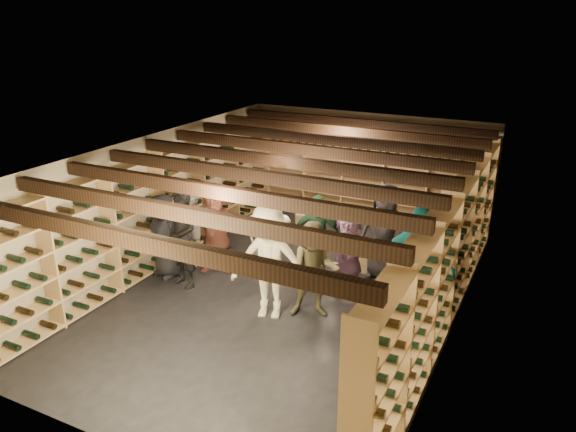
# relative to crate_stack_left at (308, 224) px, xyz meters

# --- Properties ---
(ground) EXTENTS (8.00, 8.00, 0.00)m
(ground) POSITION_rel_crate_stack_left_xyz_m (0.71, -2.44, -0.26)
(ground) COLOR black
(ground) RESTS_ON ground
(walls) EXTENTS (5.52, 8.02, 2.40)m
(walls) POSITION_rel_crate_stack_left_xyz_m (0.71, -2.44, 0.95)
(walls) COLOR tan
(walls) RESTS_ON ground
(ceiling) EXTENTS (5.50, 8.00, 0.01)m
(ceiling) POSITION_rel_crate_stack_left_xyz_m (0.71, -2.44, 2.15)
(ceiling) COLOR beige
(ceiling) RESTS_ON walls
(ceiling_joists) EXTENTS (5.40, 7.12, 0.18)m
(ceiling_joists) POSITION_rel_crate_stack_left_xyz_m (0.71, -2.44, 2.01)
(ceiling_joists) COLOR black
(ceiling_joists) RESTS_ON ground
(wine_rack_left) EXTENTS (0.32, 7.50, 2.15)m
(wine_rack_left) POSITION_rel_crate_stack_left_xyz_m (-1.86, -2.44, 0.82)
(wine_rack_left) COLOR tan
(wine_rack_left) RESTS_ON ground
(wine_rack_right) EXTENTS (0.32, 7.50, 2.15)m
(wine_rack_right) POSITION_rel_crate_stack_left_xyz_m (3.28, -2.44, 0.82)
(wine_rack_right) COLOR tan
(wine_rack_right) RESTS_ON ground
(wine_rack_back) EXTENTS (4.70, 0.30, 2.15)m
(wine_rack_back) POSITION_rel_crate_stack_left_xyz_m (0.71, 1.39, 0.82)
(wine_rack_back) COLOR tan
(wine_rack_back) RESTS_ON ground
(crate_stack_left) EXTENTS (0.58, 0.49, 0.51)m
(crate_stack_left) POSITION_rel_crate_stack_left_xyz_m (0.00, 0.00, 0.00)
(crate_stack_left) COLOR #A38856
(crate_stack_left) RESTS_ON ground
(crate_stack_right) EXTENTS (0.55, 0.42, 0.34)m
(crate_stack_right) POSITION_rel_crate_stack_left_xyz_m (1.58, -1.03, -0.09)
(crate_stack_right) COLOR #A38856
(crate_stack_right) RESTS_ON ground
(crate_loose) EXTENTS (0.59, 0.49, 0.17)m
(crate_loose) POSITION_rel_crate_stack_left_xyz_m (2.15, -0.53, -0.17)
(crate_loose) COLOR #A38856
(crate_loose) RESTS_ON ground
(person_0) EXTENTS (0.86, 0.71, 1.52)m
(person_0) POSITION_rel_crate_stack_left_xyz_m (-1.47, -2.81, 0.50)
(person_0) COLOR black
(person_0) RESTS_ON ground
(person_1) EXTENTS (0.73, 0.59, 1.73)m
(person_1) POSITION_rel_crate_stack_left_xyz_m (-0.95, -2.99, 0.61)
(person_1) COLOR black
(person_1) RESTS_ON ground
(person_2) EXTENTS (0.92, 0.83, 1.54)m
(person_2) POSITION_rel_crate_stack_left_xyz_m (1.45, -2.92, 0.51)
(person_2) COLOR brown
(person_2) RESTS_ON ground
(person_3) EXTENTS (1.30, 0.95, 1.81)m
(person_3) POSITION_rel_crate_stack_left_xyz_m (0.83, -3.25, 0.65)
(person_3) COLOR beige
(person_3) RESTS_ON ground
(person_4) EXTENTS (1.14, 0.52, 1.91)m
(person_4) POSITION_rel_crate_stack_left_xyz_m (2.89, -2.51, 0.70)
(person_4) COLOR #11666F
(person_4) RESTS_ON ground
(person_5) EXTENTS (1.59, 1.01, 1.63)m
(person_5) POSITION_rel_crate_stack_left_xyz_m (-0.78, -2.26, 0.56)
(person_5) COLOR brown
(person_5) RESTS_ON ground
(person_7) EXTENTS (0.63, 0.46, 1.59)m
(person_7) POSITION_rel_crate_stack_left_xyz_m (0.15, -2.13, 0.54)
(person_7) COLOR gray
(person_7) RESTS_ON ground
(person_8) EXTENTS (0.92, 0.76, 1.73)m
(person_8) POSITION_rel_crate_stack_left_xyz_m (2.89, -1.85, 0.61)
(person_8) COLOR #4F1F25
(person_8) RESTS_ON ground
(person_9) EXTENTS (1.04, 0.63, 1.58)m
(person_9) POSITION_rel_crate_stack_left_xyz_m (-1.33, -2.28, 0.53)
(person_9) COLOR #ADA6A0
(person_9) RESTS_ON ground
(person_10) EXTENTS (0.95, 0.63, 1.50)m
(person_10) POSITION_rel_crate_stack_left_xyz_m (0.90, -1.61, 0.50)
(person_10) COLOR #23492F
(person_10) RESTS_ON ground
(person_11) EXTENTS (1.45, 0.69, 1.50)m
(person_11) POSITION_rel_crate_stack_left_xyz_m (1.64, -2.03, 0.49)
(person_11) COLOR #916294
(person_11) RESTS_ON ground
(person_12) EXTENTS (0.88, 0.61, 1.71)m
(person_12) POSITION_rel_crate_stack_left_xyz_m (1.97, -1.14, 0.60)
(person_12) COLOR #2E2D31
(person_12) RESTS_ON ground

